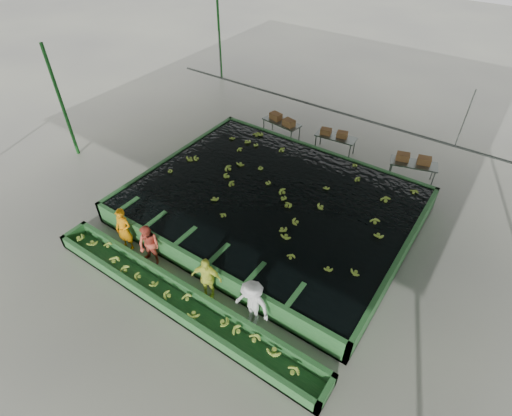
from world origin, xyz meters
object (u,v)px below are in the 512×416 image
Objects in this scene: worker_c at (207,278)px; worker_d at (252,304)px; flotation_tank at (271,205)px; worker_b at (149,245)px; worker_a at (124,230)px; box_stack_mid at (334,135)px; packing_table_mid at (335,144)px; box_stack_right at (413,162)px; packing_table_right at (411,172)px; packing_table_left at (281,130)px; box_stack_left at (282,122)px; sorting_trough at (178,300)px.

worker_c is 0.95× the size of worker_d.
worker_c is (0.49, -4.30, 0.36)m from flotation_tank.
worker_c is at bearing -9.98° from worker_b.
box_stack_mid is at bearing 61.41° from worker_a.
packing_table_mid is 1.34× the size of box_stack_right.
flotation_tank is 5.46× the size of packing_table_mid.
worker_a is at bearing -107.40° from box_stack_mid.
box_stack_mid reaches higher than packing_table_right.
worker_c is 0.88× the size of packing_table_mid.
worker_d is (4.08, 0.00, 0.07)m from worker_b.
packing_table_mid is 3.56m from box_stack_right.
flotation_tank is 4.82m from worker_d.
packing_table_left is at bearing 76.24° from worker_a.
box_stack_left is 6.21m from box_stack_right.
worker_b is 9.41m from packing_table_left.
worker_d is (2.15, -4.30, 0.40)m from flotation_tank.
worker_a is 1.04× the size of worker_c.
box_stack_right is at bearing -1.49° from box_stack_mid.
packing_table_right is (3.62, -0.17, 0.01)m from packing_table_mid.
box_stack_right is at bearing 81.42° from worker_d.
worker_d reaches higher than box_stack_mid.
flotation_tank is 5.35m from packing_table_mid.
packing_table_right is (6.76, 9.48, -0.42)m from worker_a.
worker_d is (1.66, 0.00, 0.04)m from worker_c.
packing_table_left is at bearing 104.85° from sorting_trough.
worker_a reaches higher than packing_table_right.
worker_d reaches higher than packing_table_mid.
worker_c reaches higher than packing_table_mid.
worker_b is at bearing -119.87° from box_stack_right.
worker_c is 0.86× the size of packing_table_right.
flotation_tank reaches higher than sorting_trough.
worker_c is 9.90m from packing_table_left.
box_stack_mid is at bearing 6.17° from packing_table_left.
flotation_tank is at bearing -62.18° from box_stack_left.
worker_b reaches higher than packing_table_right.
worker_c is at bearing -108.39° from packing_table_right.
box_stack_left is at bearing -44.69° from packing_table_left.
packing_table_right is at bearing 49.57° from worker_b.
worker_b is (1.18, 0.00, -0.07)m from worker_a.
worker_d is at bearing -63.45° from flotation_tank.
packing_table_right reaches higher than sorting_trough.
worker_b is 2.42m from worker_c.
box_stack_left is at bearing 75.94° from worker_a.
sorting_trough is 8.19× the size of box_stack_mid.
packing_table_mid is 3.62m from packing_table_right.
box_stack_left is (-2.65, 5.02, 0.41)m from flotation_tank.
flotation_tank is at bearing 90.00° from sorting_trough.
worker_a is at bearing 179.79° from worker_d.
worker_c is (0.49, 0.80, 0.56)m from sorting_trough.
worker_a reaches higher than flotation_tank.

